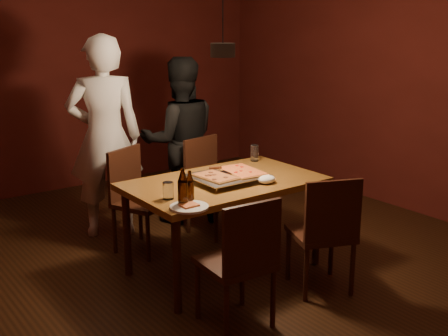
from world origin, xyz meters
TOP-DOWN VIEW (x-y plane):
  - room_shell at (0.00, 0.00)m, footprint 6.00×6.00m
  - dining_table at (0.05, 0.05)m, footprint 1.50×0.90m
  - chair_far_left at (-0.31, 0.86)m, footprint 0.55×0.55m
  - chair_far_right at (0.45, 0.84)m, footprint 0.49×0.49m
  - chair_near_left at (-0.40, -0.75)m, footprint 0.45×0.45m
  - chair_near_right at (0.40, -0.71)m, footprint 0.55×0.55m
  - pizza_tray at (0.06, 0.02)m, footprint 0.55×0.45m
  - pizza_meat at (-0.06, 0.02)m, footprint 0.24×0.35m
  - pizza_cheese at (0.20, 0.02)m, footprint 0.29×0.42m
  - spatula at (0.07, 0.05)m, footprint 0.14×0.25m
  - beer_bottle_a at (-0.54, -0.28)m, footprint 0.07×0.07m
  - beer_bottle_b at (-0.45, -0.23)m, footprint 0.06×0.06m
  - water_glass_left at (-0.54, -0.09)m, footprint 0.08×0.08m
  - water_glass_right at (0.63, 0.39)m, footprint 0.07×0.07m
  - plate_slice at (-0.53, -0.34)m, footprint 0.26×0.26m
  - napkin at (0.26, -0.21)m, footprint 0.15×0.11m
  - diner_white at (-0.35, 1.35)m, footprint 0.79×0.66m
  - diner_dark at (0.40, 1.26)m, footprint 0.95×0.85m
  - pendant_lamp at (0.00, 0.00)m, footprint 0.18×0.18m

SIDE VIEW (x-z plane):
  - chair_far_left at x=-0.31m, z-range 0.29..0.78m
  - chair_far_right at x=0.45m, z-range 0.29..0.78m
  - chair_near_left at x=-0.40m, z-range 0.29..0.78m
  - chair_near_right at x=0.40m, z-range 0.29..0.78m
  - dining_table at x=0.05m, z-range 0.30..1.05m
  - plate_slice at x=-0.53m, z-range 0.75..0.77m
  - pizza_tray at x=0.06m, z-range 0.75..0.80m
  - napkin at x=0.26m, z-range 0.75..0.81m
  - pizza_meat at x=-0.06m, z-range 0.80..0.82m
  - pizza_cheese at x=0.20m, z-range 0.80..0.82m
  - water_glass_left at x=-0.54m, z-range 0.75..0.87m
  - diner_dark at x=0.40m, z-range 0.00..1.62m
  - spatula at x=0.07m, z-range 0.79..0.83m
  - water_glass_right at x=0.63m, z-range 0.75..0.89m
  - beer_bottle_b at x=-0.45m, z-range 0.75..0.97m
  - beer_bottle_a at x=-0.54m, z-range 0.75..1.01m
  - diner_white at x=-0.35m, z-range 0.00..1.85m
  - room_shell at x=0.00m, z-range -1.60..4.40m
  - pendant_lamp at x=0.00m, z-range 1.21..2.31m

